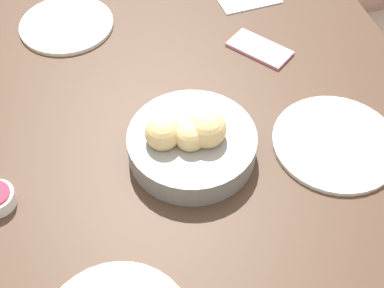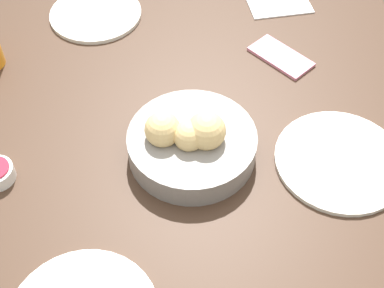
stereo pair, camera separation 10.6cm
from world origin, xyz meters
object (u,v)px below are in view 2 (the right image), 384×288
Objects in this scene: bread_basket at (191,142)px; plate_far_center at (340,160)px; cell_phone at (281,57)px; plate_near_left at (96,14)px.

plate_far_center is at bearing 79.80° from bread_basket.
plate_far_center reaches higher than cell_phone.
bread_basket is at bearing -100.20° from plate_far_center.
plate_far_center is at bearing 42.37° from plate_near_left.
cell_phone is at bearing 63.92° from plate_near_left.
plate_near_left is (-0.48, -0.19, -0.03)m from bread_basket.
plate_far_center is (0.53, 0.49, 0.00)m from plate_near_left.
plate_near_left is 0.90× the size of plate_far_center.
bread_basket reaches higher than cell_phone.
plate_near_left is at bearing -158.04° from bread_basket.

